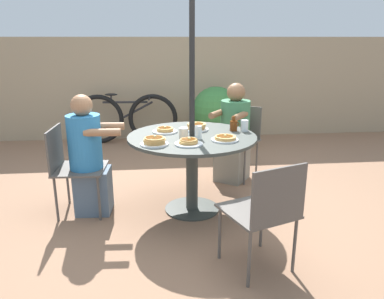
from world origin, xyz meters
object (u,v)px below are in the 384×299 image
Objects in this scene: syrup_bottle at (234,125)px; pancake_plate_c at (196,127)px; diner_south at (89,159)px; pancake_plate_b at (225,138)px; patio_table at (192,149)px; patio_chair_east at (239,136)px; pancake_plate_a at (189,142)px; pancake_plate_e at (154,141)px; coffee_cup at (184,133)px; drinking_glass_a at (244,126)px; drinking_glass_b at (198,133)px; diner_east at (234,137)px; pancake_plate_d at (165,130)px; bicycle at (126,118)px; patio_chair_north at (265,209)px; potted_shrub at (216,112)px; patio_chair_south at (71,164)px.

pancake_plate_c is at bearing 170.02° from syrup_bottle.
diner_south reaches higher than pancake_plate_b.
patio_chair_east is at bearing 54.25° from patio_table.
pancake_plate_a is 1.00× the size of pancake_plate_b.
pancake_plate_e is at bearing -140.68° from patio_table.
pancake_plate_c is at bearing 76.56° from pancake_plate_a.
drinking_glass_a reaches higher than coffee_cup.
diner_south is 1.30m from pancake_plate_b.
pancake_plate_a is at bearing -120.58° from drinking_glass_b.
syrup_bottle is 0.57m from coffee_cup.
pancake_plate_b is at bearing 109.31° from diner_east.
drinking_glass_a reaches higher than pancake_plate_c.
diner_east is at bearing 60.38° from drinking_glass_b.
pancake_plate_a is (-0.63, -1.10, 0.25)m from diner_east.
bicycle is (-0.56, 2.41, -0.38)m from pancake_plate_d.
patio_chair_north is at bearing -61.77° from pancake_plate_d.
pancake_plate_e is (-0.92, -1.08, 0.26)m from diner_east.
bicycle is 1.44m from potted_shrub.
patio_chair_east is at bearing -45.21° from bicycle.
drinking_glass_a is at bearing -10.60° from pancake_plate_c.
patio_chair_north and patio_chair_south have the same top height.
pancake_plate_c is 0.37m from syrup_bottle.
pancake_plate_c is 0.34m from drinking_glass_b.
patio_chair_east is 1.37m from potted_shrub.
patio_chair_south is 1.48m from pancake_plate_b.
patio_chair_north is 3.47× the size of pancake_plate_a.
diner_east is 1.24× the size of potted_shrub.
coffee_cup is (0.26, 0.19, 0.02)m from pancake_plate_e.
diner_south is at bearing 176.97° from patio_table.
bicycle is at bearing 118.81° from drinking_glass_a.
pancake_plate_d is at bearing 76.09° from patio_chair_east.
patio_table is at bearing 39.32° from pancake_plate_e.
diner_east is 4.71× the size of pancake_plate_e.
patio_chair_south is 0.92× the size of potted_shrub.
pancake_plate_c is 2.00× the size of drinking_glass_b.
diner_south reaches higher than coffee_cup.
drinking_glass_b reaches higher than drinking_glass_a.
drinking_glass_a is at bearing -2.06° from pancake_plate_d.
pancake_plate_c is 2.53m from bicycle.
pancake_plate_a reaches higher than pancake_plate_b.
patio_chair_east is 0.88m from syrup_bottle.
pancake_plate_e is at bearing 85.78° from patio_chair_east.
potted_shrub is (0.66, 2.61, -0.25)m from pancake_plate_a.
pancake_plate_a reaches higher than patio_table.
pancake_plate_b is (1.42, -0.27, 0.28)m from patio_chair_south.
drinking_glass_b reaches higher than pancake_plate_d.
bicycle is (-1.38, 1.76, -0.13)m from diner_east.
diner_south is 1.08m from pancake_plate_c.
pancake_plate_a is (0.92, -0.36, 0.24)m from diner_south.
drinking_glass_b is at bearing 90.35° from patio_chair_north.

